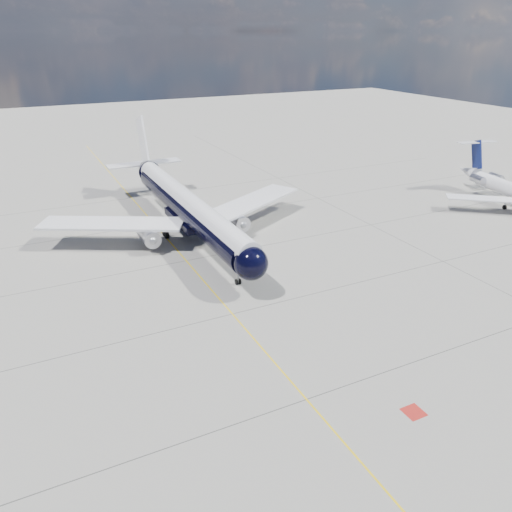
% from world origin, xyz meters
% --- Properties ---
extents(ground, '(320.00, 320.00, 0.00)m').
position_xyz_m(ground, '(0.00, 30.00, 0.00)').
color(ground, gray).
rests_on(ground, ground).
extents(taxiway_centerline, '(0.16, 160.00, 0.01)m').
position_xyz_m(taxiway_centerline, '(0.00, 25.00, 0.00)').
color(taxiway_centerline, yellow).
rests_on(taxiway_centerline, ground).
extents(red_marking, '(1.60, 1.60, 0.01)m').
position_xyz_m(red_marking, '(6.80, -10.00, 0.00)').
color(red_marking, maroon).
rests_on(red_marking, ground).
extents(main_airliner, '(40.80, 49.52, 14.34)m').
position_xyz_m(main_airliner, '(3.26, 34.02, 4.45)').
color(main_airliner, black).
rests_on(main_airliner, ground).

